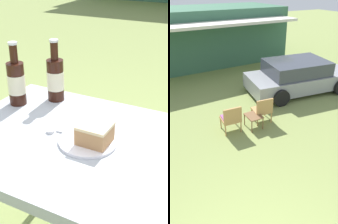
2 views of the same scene
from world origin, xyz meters
TOP-DOWN VIEW (x-y plane):
  - parked_car at (4.94, 5.23)m, footprint 4.35×2.47m
  - wicker_chair_cushioned at (1.44, 3.92)m, footprint 0.56×0.54m
  - wicker_chair_plain at (2.47, 3.90)m, footprint 0.57×0.55m
  - garden_side_table at (2.10, 3.80)m, footprint 0.42×0.51m

SIDE VIEW (x-z plane):
  - garden_side_table at x=2.10m, z-range 0.15..0.55m
  - wicker_chair_cushioned at x=1.44m, z-range 0.04..0.87m
  - wicker_chair_plain at x=2.47m, z-range 0.04..0.88m
  - parked_car at x=4.94m, z-range -0.02..1.22m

